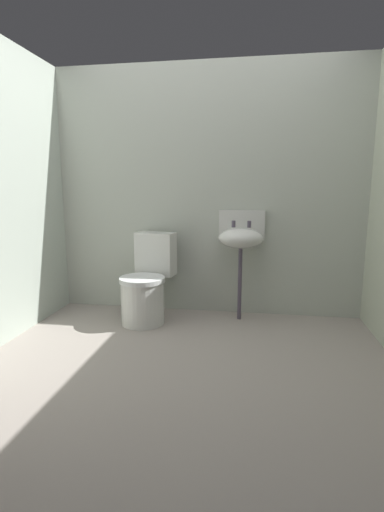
# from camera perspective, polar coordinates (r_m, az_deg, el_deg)

# --- Properties ---
(ground_plane) EXTENTS (3.28, 2.68, 0.08)m
(ground_plane) POSITION_cam_1_polar(r_m,az_deg,el_deg) (2.72, -1.00, -16.65)
(ground_plane) COLOR gray
(wall_back) EXTENTS (3.28, 0.10, 2.30)m
(wall_back) POSITION_cam_1_polar(r_m,az_deg,el_deg) (3.60, 2.33, 9.70)
(wall_back) COLOR #B0B7A9
(wall_back) RESTS_ON ground
(toilet_near_wall) EXTENTS (0.47, 0.64, 0.78)m
(toilet_near_wall) POSITION_cam_1_polar(r_m,az_deg,el_deg) (3.42, -6.89, -4.51)
(toilet_near_wall) COLOR silver
(toilet_near_wall) RESTS_ON ground
(sink) EXTENTS (0.42, 0.35, 0.99)m
(sink) POSITION_cam_1_polar(r_m,az_deg,el_deg) (3.39, 7.44, 2.83)
(sink) COLOR #4E4454
(sink) RESTS_ON ground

